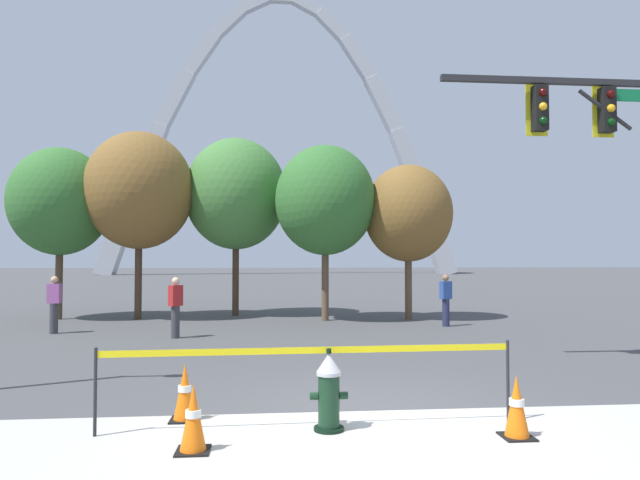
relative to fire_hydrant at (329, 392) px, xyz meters
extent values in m
plane|color=#474749|center=(0.58, 0.73, -0.47)|extent=(240.00, 240.00, 0.00)
cylinder|color=black|center=(0.00, -0.01, -0.44)|extent=(0.36, 0.36, 0.05)
cylinder|color=#14331E|center=(0.00, -0.01, -0.11)|extent=(0.26, 0.26, 0.62)
cylinder|color=#B7B7BC|center=(0.00, -0.01, 0.22)|extent=(0.30, 0.30, 0.04)
cone|color=#B7B7BC|center=(0.00, -0.01, 0.35)|extent=(0.30, 0.30, 0.22)
cylinder|color=black|center=(0.00, -0.01, 0.49)|extent=(0.06, 0.06, 0.06)
cylinder|color=#14331E|center=(-0.18, -0.01, -0.04)|extent=(0.10, 0.09, 0.09)
cylinder|color=#14331E|center=(0.18, -0.01, -0.04)|extent=(0.10, 0.09, 0.09)
cylinder|color=#14331E|center=(0.00, 0.19, -0.14)|extent=(0.13, 0.14, 0.13)
cylinder|color=black|center=(0.00, 0.27, -0.14)|extent=(0.15, 0.03, 0.15)
cylinder|color=#232326|center=(-2.74, 0.01, 0.05)|extent=(0.04, 0.04, 1.04)
cylinder|color=#232326|center=(2.31, 0.15, 0.05)|extent=(0.04, 0.04, 1.04)
cube|color=yellow|center=(-0.22, 0.08, 0.49)|extent=(5.05, 0.14, 0.08)
cube|color=black|center=(-1.80, 0.57, -0.45)|extent=(0.36, 0.36, 0.03)
cone|color=orange|center=(-1.80, 0.57, -0.09)|extent=(0.28, 0.28, 0.70)
cylinder|color=white|center=(-1.80, 0.57, -0.05)|extent=(0.17, 0.17, 0.08)
cube|color=black|center=(-1.53, -0.61, -0.45)|extent=(0.36, 0.36, 0.03)
cone|color=orange|center=(-1.53, -0.61, -0.09)|extent=(0.28, 0.28, 0.70)
cylinder|color=white|center=(-1.53, -0.61, -0.05)|extent=(0.17, 0.17, 0.08)
cube|color=black|center=(2.14, -0.47, -0.45)|extent=(0.36, 0.36, 0.03)
cone|color=orange|center=(2.14, -0.47, -0.09)|extent=(0.28, 0.28, 0.70)
cylinder|color=white|center=(2.14, -0.47, -0.05)|extent=(0.17, 0.17, 0.08)
cube|color=#232326|center=(4.99, 3.69, 5.13)|extent=(4.80, 0.12, 0.12)
cylinder|color=#232326|center=(5.95, 3.69, 4.58)|extent=(1.11, 0.08, 0.81)
cube|color=black|center=(5.99, 3.69, 4.58)|extent=(0.26, 0.24, 0.90)
cube|color=gold|center=(5.99, 3.83, 4.58)|extent=(0.44, 0.03, 1.04)
sphere|color=#360606|center=(5.99, 3.56, 4.86)|extent=(0.16, 0.16, 0.16)
sphere|color=orange|center=(5.99, 3.56, 4.58)|extent=(0.16, 0.16, 0.16)
sphere|color=black|center=(5.99, 3.56, 4.30)|extent=(0.16, 0.16, 0.16)
cube|color=black|center=(4.59, 3.69, 4.58)|extent=(0.26, 0.24, 0.90)
cube|color=gold|center=(4.59, 3.83, 4.58)|extent=(0.44, 0.03, 1.04)
sphere|color=#360606|center=(4.59, 3.56, 4.86)|extent=(0.16, 0.16, 0.16)
sphere|color=orange|center=(4.59, 3.56, 4.58)|extent=(0.16, 0.16, 0.16)
sphere|color=black|center=(4.59, 3.56, 4.30)|extent=(0.16, 0.16, 0.16)
cube|color=#0F6638|center=(6.59, 3.67, 4.88)|extent=(0.90, 0.04, 0.24)
cube|color=#B2B5BC|center=(-20.23, 66.33, 4.81)|extent=(5.64, 2.26, 11.35)
cube|color=#B2B5BC|center=(-16.76, 66.33, 14.48)|extent=(5.42, 2.06, 9.64)
cube|color=#B2B5BC|center=(-13.29, 66.33, 22.40)|extent=(5.18, 1.86, 7.95)
cube|color=#B2B5BC|center=(-9.83, 66.33, 28.55)|extent=(4.91, 1.66, 6.27)
cube|color=#B2B5BC|center=(-6.36, 66.33, 32.95)|extent=(4.58, 1.46, 4.61)
cube|color=#B2B5BC|center=(-2.89, 66.33, 35.59)|extent=(4.13, 1.26, 2.93)
cube|color=#B2B5BC|center=(4.05, 66.33, 35.59)|extent=(4.13, 1.26, 2.93)
cube|color=#B2B5BC|center=(7.52, 66.33, 32.95)|extent=(4.58, 1.46, 4.61)
cube|color=#B2B5BC|center=(10.99, 66.33, 28.55)|extent=(4.91, 1.66, 6.27)
cube|color=#B2B5BC|center=(14.45, 66.33, 22.40)|extent=(5.18, 1.86, 7.95)
cube|color=#B2B5BC|center=(17.92, 66.33, 14.48)|extent=(5.42, 2.06, 9.64)
cube|color=#B2B5BC|center=(21.39, 66.33, 4.81)|extent=(5.64, 2.26, 11.35)
cylinder|color=brown|center=(-7.95, 13.03, 0.80)|extent=(0.24, 0.24, 2.53)
ellipsoid|color=#336B2D|center=(-7.95, 13.03, 3.59)|extent=(3.38, 3.38, 3.72)
cylinder|color=#473323|center=(-5.26, 12.89, 0.92)|extent=(0.24, 0.24, 2.78)
ellipsoid|color=brown|center=(-5.26, 12.89, 3.98)|extent=(3.71, 3.71, 4.08)
cylinder|color=#473323|center=(-1.98, 13.76, 0.93)|extent=(0.24, 0.24, 2.79)
ellipsoid|color=#427A38|center=(-1.98, 13.76, 4.00)|extent=(3.72, 3.72, 4.09)
cylinder|color=brown|center=(1.13, 11.85, 0.80)|extent=(0.24, 0.24, 2.54)
ellipsoid|color=#336B2D|center=(1.13, 11.85, 3.59)|extent=(3.38, 3.38, 3.72)
cylinder|color=brown|center=(4.01, 11.95, 0.67)|extent=(0.24, 0.24, 2.28)
ellipsoid|color=brown|center=(4.01, 11.95, 3.18)|extent=(3.04, 3.04, 3.34)
cylinder|color=#38383D|center=(-6.70, 9.29, -0.05)|extent=(0.22, 0.22, 0.84)
cube|color=#995193|center=(-6.70, 9.29, 0.64)|extent=(0.35, 0.22, 0.54)
sphere|color=tan|center=(-6.70, 9.29, 1.02)|extent=(0.20, 0.20, 0.20)
cylinder|color=#38383D|center=(-3.19, 8.11, -0.05)|extent=(0.22, 0.22, 0.84)
cube|color=#B22323|center=(-3.19, 8.11, 0.64)|extent=(0.37, 0.39, 0.54)
sphere|color=beige|center=(-3.19, 8.11, 1.02)|extent=(0.20, 0.20, 0.20)
cylinder|color=#232847|center=(4.67, 9.92, -0.05)|extent=(0.22, 0.22, 0.84)
cube|color=#2D4C99|center=(4.67, 9.92, 0.64)|extent=(0.39, 0.31, 0.54)
sphere|color=#936B4C|center=(4.67, 9.92, 1.02)|extent=(0.20, 0.20, 0.20)
camera|label=1|loc=(-0.71, -6.70, 1.61)|focal=31.05mm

